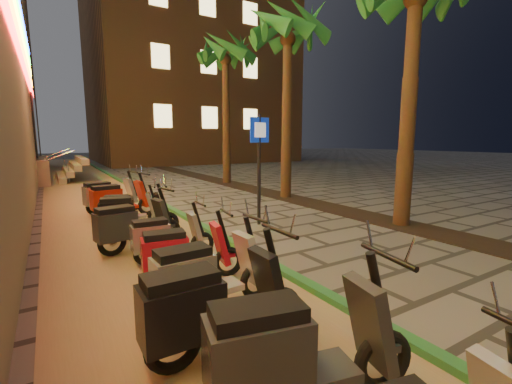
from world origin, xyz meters
TOP-DOWN VIEW (x-y plane):
  - ground at (0.00, 0.00)m, footprint 120.00×120.00m
  - parking_strip at (-2.60, 10.00)m, footprint 3.40×60.00m
  - green_curb at (-0.90, 10.00)m, footprint 0.18×60.00m
  - planting_strip at (3.60, 5.00)m, footprint 1.20×40.00m
  - apartment_block at (9.00, 32.00)m, footprint 18.00×16.06m
  - palm_c at (3.60, 7.00)m, footprint 2.97×3.02m
  - palm_d at (3.60, 12.00)m, footprint 2.97×3.02m
  - pedestrian_sign at (0.51, 3.94)m, footprint 0.61×0.15m
  - scooter_3 at (-2.55, -1.46)m, footprint 1.83×0.85m
  - scooter_4 at (-2.81, -0.48)m, footprint 1.78×0.63m
  - scooter_5 at (-2.51, 0.38)m, footprint 1.68×0.59m
  - scooter_6 at (-2.43, 1.41)m, footprint 1.56×0.63m
  - scooter_7 at (-2.39, 2.45)m, footprint 1.49×0.52m
  - scooter_8 at (-2.79, 3.36)m, footprint 1.73×0.74m
  - scooter_9 at (-2.58, 4.41)m, footprint 1.70×0.77m
  - scooter_10 at (-2.45, 5.40)m, footprint 1.49×0.80m
  - scooter_11 at (-2.52, 6.43)m, footprint 1.79×0.74m
  - scooter_12 at (-2.62, 7.34)m, footprint 1.76×0.79m

SIDE VIEW (x-z plane):
  - ground at x=0.00m, z-range 0.00..0.00m
  - parking_strip at x=-2.60m, z-range 0.00..0.01m
  - planting_strip at x=3.60m, z-range 0.00..0.02m
  - green_curb at x=-0.90m, z-range 0.00..0.10m
  - scooter_7 at x=-2.39m, z-range -0.07..0.98m
  - scooter_10 at x=-2.45m, z-range -0.07..0.99m
  - scooter_6 at x=-2.43m, z-range -0.07..1.03m
  - scooter_5 at x=-2.51m, z-range -0.08..1.11m
  - scooter_9 at x=-2.58m, z-range -0.08..1.12m
  - scooter_8 at x=-2.79m, z-range -0.08..1.13m
  - scooter_12 at x=-2.62m, z-range -0.08..1.15m
  - scooter_11 at x=-2.52m, z-range -0.08..1.17m
  - scooter_4 at x=-2.81m, z-range -0.08..1.18m
  - scooter_3 at x=-2.55m, z-range -0.08..1.20m
  - pedestrian_sign at x=0.51m, z-range 0.41..3.21m
  - palm_c at x=3.60m, z-range 2.27..9.18m
  - palm_d at x=3.60m, z-range 2.36..9.53m
  - apartment_block at x=9.00m, z-range 0.00..25.00m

